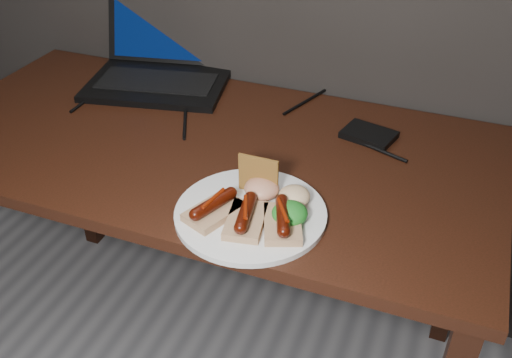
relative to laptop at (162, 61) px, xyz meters
name	(u,v)px	position (x,y,z in m)	size (l,w,h in m)	color
desk	(205,172)	(0.26, -0.28, -0.14)	(1.40, 0.70, 0.75)	#36160D
laptop	(162,61)	(0.00, 0.00, 0.00)	(0.44, 0.42, 0.25)	black
hard_drive	(369,135)	(0.63, -0.12, -0.04)	(0.12, 0.09, 0.02)	black
desk_cables	(230,112)	(0.27, -0.13, -0.05)	(0.86, 0.42, 0.01)	black
plate	(251,213)	(0.48, -0.51, -0.05)	(0.30, 0.30, 0.01)	silver
bread_sausage_left	(214,208)	(0.41, -0.54, -0.02)	(0.11, 0.13, 0.04)	tan
bread_sausage_center	(246,217)	(0.48, -0.55, -0.02)	(0.09, 0.13, 0.04)	tan
bread_sausage_right	(283,220)	(0.55, -0.53, -0.02)	(0.11, 0.13, 0.04)	tan
crispbread	(258,175)	(0.47, -0.44, 0.00)	(0.09, 0.01, 0.09)	#AA722E
salad_greens	(290,213)	(0.56, -0.51, -0.02)	(0.07, 0.07, 0.04)	#145A12
salsa_mound	(262,188)	(0.48, -0.45, -0.02)	(0.07, 0.07, 0.04)	#A61710
coleslaw_mound	(294,196)	(0.55, -0.45, -0.02)	(0.06, 0.06, 0.04)	beige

